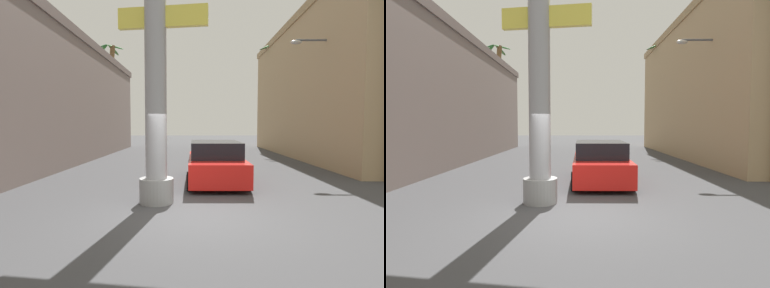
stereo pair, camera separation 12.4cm
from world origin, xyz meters
The scene contains 7 objects.
ground_plane centered at (0.00, 10.00, 0.00)m, with size 90.36×90.36×0.00m, color #424244.
building_right centered at (10.59, 13.94, 4.65)m, with size 8.20×19.17×9.29m.
neon_sign_pole centered at (-1.04, 1.35, 4.87)m, with size 2.83×0.96×9.94m.
street_lamp centered at (6.78, 7.99, 3.98)m, with size 2.46×0.28×6.51m.
car_lead centered at (0.86, 4.59, 0.74)m, with size 2.15×4.93×1.56m.
palm_tree_far_left centered at (-7.17, 18.95, 5.22)m, with size 2.69×2.63×9.17m.
palm_tree_far_right centered at (7.37, 19.31, 5.71)m, with size 3.43×3.31×9.45m.
Camera 2 is at (0.08, -7.00, 2.20)m, focal length 28.00 mm.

